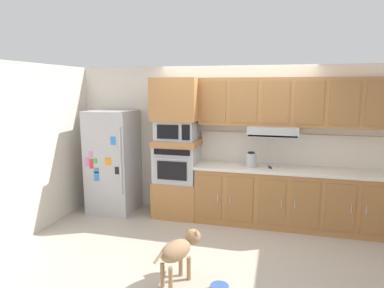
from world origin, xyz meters
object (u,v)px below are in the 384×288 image
object	(u,v)px
screwdriver	(271,167)
dog	(180,249)
dog_food_bowl	(219,288)
refrigerator	(113,161)
microwave	(177,130)
built_in_oven	(177,163)
electric_kettle	(251,160)

from	to	relation	value
screwdriver	dog	xyz separation A→B (m)	(-0.91, -1.87, -0.56)
dog_food_bowl	refrigerator	bearing A→B (deg)	139.05
refrigerator	microwave	world-z (taller)	refrigerator
built_in_oven	microwave	world-z (taller)	microwave
microwave	screwdriver	distance (m)	1.61
electric_kettle	refrigerator	bearing A→B (deg)	-179.50
screwdriver	electric_kettle	world-z (taller)	electric_kettle
screwdriver	dog	bearing A→B (deg)	-116.08
microwave	screwdriver	bearing A→B (deg)	-1.83
built_in_oven	refrigerator	bearing A→B (deg)	-176.61
microwave	dog_food_bowl	world-z (taller)	microwave
refrigerator	dog_food_bowl	size ratio (longest dim) A/B	8.80
dog_food_bowl	microwave	bearing A→B (deg)	118.36
built_in_oven	dog	bearing A→B (deg)	-72.37
microwave	screwdriver	world-z (taller)	microwave
screwdriver	microwave	bearing A→B (deg)	178.17
built_in_oven	screwdriver	bearing A→B (deg)	-1.83
screwdriver	electric_kettle	bearing A→B (deg)	179.77
refrigerator	electric_kettle	size ratio (longest dim) A/B	7.33
built_in_oven	screwdriver	size ratio (longest dim) A/B	4.37
dog	screwdriver	bearing A→B (deg)	0.12
refrigerator	screwdriver	bearing A→B (deg)	0.41
refrigerator	dog_food_bowl	xyz separation A→B (m)	(2.22, -1.93, -0.85)
refrigerator	microwave	xyz separation A→B (m)	(1.14, 0.07, 0.58)
built_in_oven	electric_kettle	distance (m)	1.23
built_in_oven	microwave	xyz separation A→B (m)	(0.00, -0.00, 0.56)
screwdriver	refrigerator	bearing A→B (deg)	-179.59
refrigerator	microwave	bearing A→B (deg)	3.39
built_in_oven	dog	xyz separation A→B (m)	(0.61, -1.92, -0.52)
built_in_oven	screwdriver	xyz separation A→B (m)	(1.52, -0.05, 0.03)
electric_kettle	dog_food_bowl	xyz separation A→B (m)	(-0.14, -1.95, -1.00)
dog_food_bowl	electric_kettle	bearing A→B (deg)	85.83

